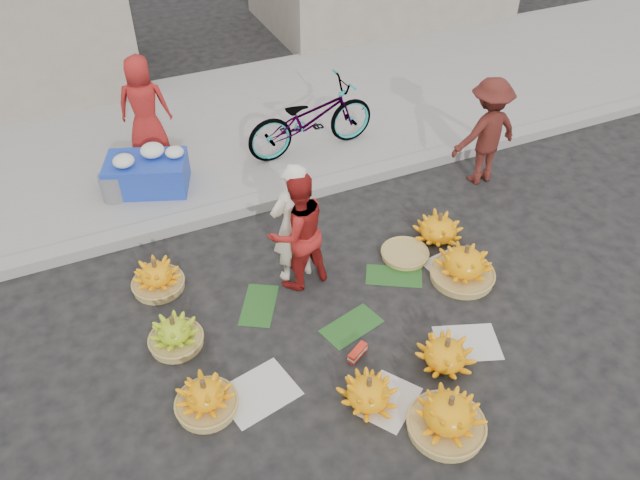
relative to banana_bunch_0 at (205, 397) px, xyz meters
name	(u,v)px	position (x,y,z in m)	size (l,w,h in m)	color
ground	(352,311)	(1.80, 0.56, -0.17)	(80.00, 80.00, 0.00)	black
curb	(279,198)	(1.80, 2.76, -0.10)	(40.00, 0.25, 0.15)	gray
sidewalk	(231,127)	(1.80, 4.86, -0.11)	(40.00, 4.00, 0.12)	gray
newspaper_scatter	(387,364)	(1.80, -0.24, -0.17)	(3.20, 1.80, 0.00)	silver
banana_leaves	(336,302)	(1.70, 0.76, -0.17)	(2.00, 1.00, 0.00)	#1B4B19
banana_bunch_0	(205,397)	(0.00, 0.00, 0.00)	(0.63, 0.63, 0.41)	#A38444
banana_bunch_1	(368,392)	(1.41, -0.56, -0.01)	(0.70, 0.70, 0.36)	#FFAA0C
banana_bunch_2	(448,415)	(1.93, -1.11, 0.04)	(0.82, 0.82, 0.48)	#A38444
banana_bunch_3	(446,353)	(2.32, -0.47, -0.01)	(0.66, 0.66, 0.37)	#FFAA0C
banana_bunch_4	(464,264)	(3.20, 0.52, 0.04)	(0.80, 0.80, 0.49)	#A38444
banana_bunch_5	(439,228)	(3.33, 1.24, 0.00)	(0.74, 0.74, 0.39)	#FFAA0C
banana_bunch_6	(175,333)	(-0.07, 0.89, -0.01)	(0.58, 0.58, 0.40)	#A38444
banana_bunch_7	(157,276)	(-0.04, 1.80, 0.00)	(0.63, 0.63, 0.41)	#A38444
basket_spare	(405,254)	(2.79, 1.13, -0.14)	(0.56, 0.56, 0.06)	#A38444
incense_stack	(358,353)	(1.57, -0.03, -0.11)	(0.25, 0.08, 0.10)	red
vendor_cream	(294,224)	(1.46, 1.36, 0.59)	(0.56, 0.37, 1.53)	white
vendor_red	(297,231)	(1.46, 1.26, 0.56)	(0.71, 0.55, 1.46)	red
man_striped	(487,132)	(4.57, 2.14, 0.59)	(0.98, 0.56, 1.52)	maroon
flower_table	(147,172)	(0.28, 3.64, 0.20)	(1.21, 0.98, 0.61)	#1A35A9
grey_bucket	(113,187)	(-0.19, 3.59, 0.13)	(0.33, 0.33, 0.37)	slate
flower_vendor	(144,106)	(0.51, 4.56, 0.68)	(0.71, 0.46, 1.45)	red
bicycle	(311,118)	(2.66, 3.65, 0.46)	(1.95, 0.68, 1.02)	gray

